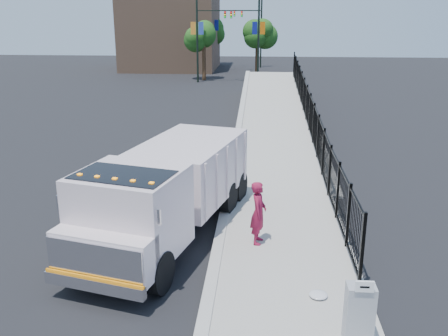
{
  "coord_description": "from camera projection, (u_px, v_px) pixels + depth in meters",
  "views": [
    {
      "loc": [
        1.1,
        -12.76,
        6.39
      ],
      "look_at": [
        -0.0,
        2.0,
        1.68
      ],
      "focal_mm": 40.0,
      "sensor_mm": 36.0,
      "label": 1
    }
  ],
  "objects": [
    {
      "name": "ramp",
      "position": [
        278.0,
        124.0,
        29.2
      ],
      "size": [
        3.95,
        24.06,
        3.19
      ],
      "primitive_type": "cube",
      "rotation": [
        0.06,
        0.0,
        0.0
      ],
      "color": "#9E998E",
      "rests_on": "ground"
    },
    {
      "name": "sidewalk",
      "position": [
        291.0,
        283.0,
        12.09
      ],
      "size": [
        3.55,
        12.0,
        0.12
      ],
      "primitive_type": "cube",
      "color": "#9E998E",
      "rests_on": "ground"
    },
    {
      "name": "light_pole_3",
      "position": [
        259.0,
        28.0,
        56.32
      ],
      "size": [
        3.77,
        0.22,
        8.0
      ],
      "color": "black",
      "rests_on": "ground"
    },
    {
      "name": "debris",
      "position": [
        318.0,
        295.0,
        11.39
      ],
      "size": [
        0.43,
        0.43,
        0.11
      ],
      "primitive_type": "ellipsoid",
      "color": "silver",
      "rests_on": "sidewalk"
    },
    {
      "name": "light_pole_0",
      "position": [
        201.0,
        33.0,
        44.59
      ],
      "size": [
        3.77,
        0.22,
        8.0
      ],
      "color": "black",
      "rests_on": "ground"
    },
    {
      "name": "curb",
      "position": [
        212.0,
        279.0,
        12.22
      ],
      "size": [
        0.3,
        12.0,
        0.16
      ],
      "primitive_type": "cube",
      "color": "#ADAAA3",
      "rests_on": "ground"
    },
    {
      "name": "arrow_sign",
      "position": [
        365.0,
        287.0,
        9.26
      ],
      "size": [
        0.35,
        0.04,
        0.22
      ],
      "primitive_type": "cube",
      "color": "white",
      "rests_on": "utility_cabinet"
    },
    {
      "name": "light_pole_1",
      "position": [
        255.0,
        33.0,
        45.01
      ],
      "size": [
        3.78,
        0.22,
        8.0
      ],
      "color": "black",
      "rests_on": "ground"
    },
    {
      "name": "truck",
      "position": [
        166.0,
        189.0,
        14.16
      ],
      "size": [
        4.42,
        8.29,
        2.71
      ],
      "rotation": [
        0.0,
        0.0,
        -0.25
      ],
      "color": "black",
      "rests_on": "ground"
    },
    {
      "name": "tree_1",
      "position": [
        257.0,
        35.0,
        49.71
      ],
      "size": [
        2.33,
        2.33,
        5.17
      ],
      "color": "#382314",
      "rests_on": "ground"
    },
    {
      "name": "tree_0",
      "position": [
        204.0,
        37.0,
        46.17
      ],
      "size": [
        2.47,
        2.47,
        5.24
      ],
      "color": "#382314",
      "rests_on": "ground"
    },
    {
      "name": "worker",
      "position": [
        258.0,
        213.0,
        13.81
      ],
      "size": [
        0.51,
        0.71,
        1.8
      ],
      "primitive_type": "imported",
      "rotation": [
        0.0,
        0.0,
        1.45
      ],
      "color": "maroon",
      "rests_on": "sidewalk"
    },
    {
      "name": "light_pole_2",
      "position": [
        216.0,
        29.0,
        53.03
      ],
      "size": [
        3.77,
        0.22,
        8.0
      ],
      "color": "black",
      "rests_on": "ground"
    },
    {
      "name": "ground",
      "position": [
        219.0,
        246.0,
        14.14
      ],
      "size": [
        120.0,
        120.0,
        0.0
      ],
      "primitive_type": "plane",
      "color": "black",
      "rests_on": "ground"
    },
    {
      "name": "tree_2",
      "position": [
        212.0,
        31.0,
        58.26
      ],
      "size": [
        2.78,
        2.78,
        5.39
      ],
      "color": "#382314",
      "rests_on": "ground"
    },
    {
      "name": "building",
      "position": [
        171.0,
        32.0,
        55.38
      ],
      "size": [
        10.0,
        10.0,
        8.0
      ],
      "primitive_type": "cube",
      "color": "#8C664C",
      "rests_on": "ground"
    },
    {
      "name": "iron_fence",
      "position": [
        309.0,
        124.0,
        25.02
      ],
      "size": [
        0.1,
        28.0,
        1.8
      ],
      "primitive_type": "cube",
      "color": "black",
      "rests_on": "ground"
    },
    {
      "name": "utility_cabinet",
      "position": [
        359.0,
        314.0,
        9.69
      ],
      "size": [
        0.55,
        0.4,
        1.25
      ],
      "primitive_type": "cube",
      "color": "gray",
      "rests_on": "sidewalk"
    }
  ]
}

